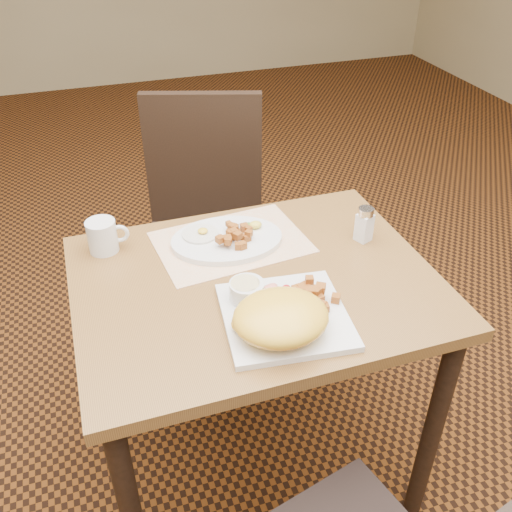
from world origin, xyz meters
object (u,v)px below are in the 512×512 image
object	(u,v)px
table	(256,312)
salt_shaker	(364,224)
coffee_mug	(103,236)
plate_oval	(227,240)
chair_far	(204,219)
plate_square	(285,316)

from	to	relation	value
table	salt_shaker	world-z (taller)	salt_shaker
coffee_mug	plate_oval	bearing A→B (deg)	-12.65
chair_far	table	bearing A→B (deg)	105.68
plate_square	coffee_mug	xyz separation A→B (m)	(-0.36, 0.42, 0.04)
coffee_mug	chair_far	bearing A→B (deg)	48.23
plate_square	salt_shaker	bearing A→B (deg)	36.92
chair_far	coffee_mug	xyz separation A→B (m)	(-0.37, -0.41, 0.25)
table	plate_square	size ratio (longest dim) A/B	3.21
table	chair_far	size ratio (longest dim) A/B	0.93
table	plate_oval	distance (m)	0.22
chair_far	salt_shaker	size ratio (longest dim) A/B	9.70
chair_far	plate_square	world-z (taller)	chair_far
salt_shaker	coffee_mug	world-z (taller)	salt_shaker
plate_oval	coffee_mug	bearing A→B (deg)	167.35
chair_far	coffee_mug	bearing A→B (deg)	66.00
plate_square	table	bearing A→B (deg)	95.37
salt_shaker	coffee_mug	xyz separation A→B (m)	(-0.68, 0.17, -0.01)
table	plate_square	xyz separation A→B (m)	(0.02, -0.17, 0.12)
plate_square	salt_shaker	size ratio (longest dim) A/B	2.80
salt_shaker	coffee_mug	size ratio (longest dim) A/B	0.90
chair_far	salt_shaker	bearing A→B (deg)	135.98
salt_shaker	plate_oval	bearing A→B (deg)	164.20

